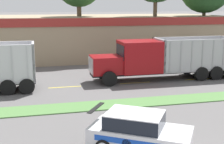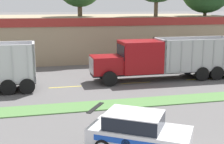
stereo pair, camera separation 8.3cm
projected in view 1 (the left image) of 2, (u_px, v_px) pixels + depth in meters
grass_verge at (133, 103)px, 19.02m from camera, size 120.00×1.80×0.06m
centre_line_4 at (65, 87)px, 22.83m from camera, size 2.40×0.14×0.01m
centre_line_5 at (135, 83)px, 24.07m from camera, size 2.40×0.14×0.01m
centre_line_6 at (199, 79)px, 25.32m from camera, size 2.40×0.14×0.01m
dump_truck_lead at (152, 60)px, 24.78m from camera, size 11.88×2.81×3.28m
rally_car at (139, 131)px, 12.69m from camera, size 4.44×3.79×1.64m
store_building_backdrop at (49, 37)px, 35.88m from camera, size 40.22×12.10×4.70m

